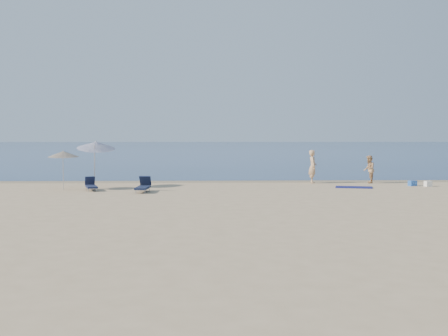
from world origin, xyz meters
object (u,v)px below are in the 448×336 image
object	(u,v)px
person_left	(313,167)
umbrella_near	(96,145)
blue_cooler	(412,183)
person_right	(369,169)

from	to	relation	value
person_left	umbrella_near	xyz separation A→B (m)	(-11.73, -2.16, 1.26)
person_left	blue_cooler	distance (m)	5.43
person_right	blue_cooler	bearing A→B (deg)	65.47
person_left	umbrella_near	bearing A→B (deg)	103.29
person_left	blue_cooler	xyz separation A→B (m)	(5.03, -1.87, -0.79)
person_right	blue_cooler	distance (m)	2.60
person_right	person_left	bearing A→B (deg)	-75.09
blue_cooler	umbrella_near	bearing A→B (deg)	160.25
person_left	umbrella_near	size ratio (longest dim) A/B	0.72
blue_cooler	umbrella_near	world-z (taller)	umbrella_near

